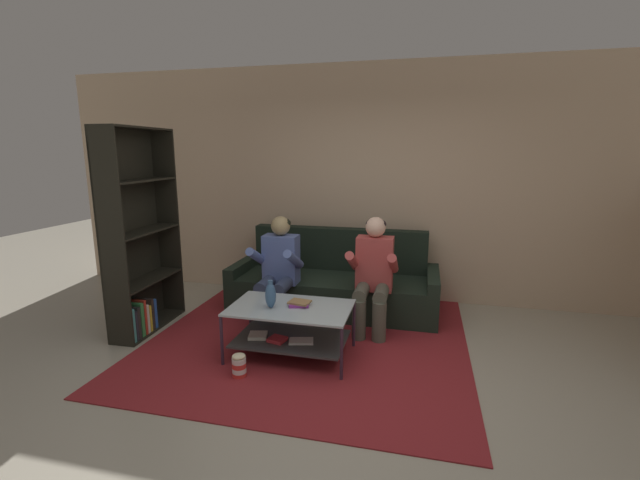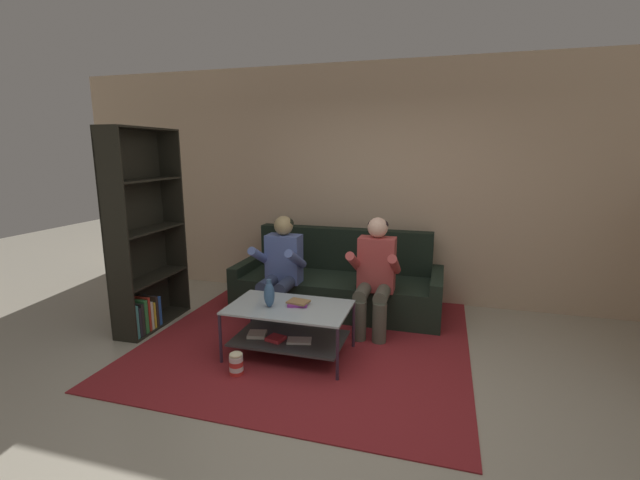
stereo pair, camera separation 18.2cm
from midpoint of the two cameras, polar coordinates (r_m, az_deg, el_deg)
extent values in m
plane|color=#AAA28F|center=(3.51, 2.52, -20.20)|extent=(16.80, 16.80, 0.00)
cube|color=#CDAD8D|center=(5.41, 8.94, 7.32)|extent=(8.40, 0.12, 2.90)
cube|color=black|center=(5.11, 3.27, -7.13)|extent=(2.14, 0.89, 0.41)
cube|color=black|center=(5.31, 4.19, -1.19)|extent=(2.14, 0.18, 0.52)
cube|color=black|center=(5.44, -8.51, -5.37)|extent=(0.13, 0.89, 0.53)
cube|color=black|center=(4.97, 16.25, -7.39)|extent=(0.13, 0.89, 0.53)
cylinder|color=#343F5D|center=(4.61, -6.49, -9.29)|extent=(0.14, 0.14, 0.41)
cylinder|color=#343F5D|center=(4.54, -4.13, -9.58)|extent=(0.14, 0.14, 0.41)
cylinder|color=#343F5D|center=(4.69, -5.72, -5.74)|extent=(0.14, 0.42, 0.14)
cylinder|color=#343F5D|center=(4.62, -3.40, -5.96)|extent=(0.14, 0.42, 0.14)
cube|color=#5568A9|center=(4.78, -3.73, -2.51)|extent=(0.38, 0.22, 0.54)
cylinder|color=#5568A9|center=(4.67, -6.84, -2.20)|extent=(0.09, 0.49, 0.31)
cylinder|color=#5568A9|center=(4.53, -2.09, -2.57)|extent=(0.09, 0.49, 0.31)
sphere|color=tan|center=(4.70, -3.79, 1.94)|extent=(0.21, 0.21, 0.21)
ellipsoid|color=black|center=(4.71, -3.71, 2.29)|extent=(0.21, 0.21, 0.13)
cylinder|color=#515345|center=(4.34, 6.48, -10.68)|extent=(0.14, 0.14, 0.41)
cylinder|color=#515345|center=(4.32, 9.14, -10.90)|extent=(0.14, 0.14, 0.41)
cylinder|color=#515345|center=(4.42, 6.95, -6.86)|extent=(0.14, 0.42, 0.14)
cylinder|color=#515345|center=(4.40, 9.55, -7.05)|extent=(0.14, 0.42, 0.14)
cube|color=#B64543|center=(4.53, 8.71, -3.21)|extent=(0.38, 0.22, 0.57)
cylinder|color=#B64543|center=(4.38, 5.78, -2.91)|extent=(0.09, 0.49, 0.31)
cylinder|color=#B64543|center=(4.33, 11.09, -3.25)|extent=(0.09, 0.49, 0.31)
sphere|color=beige|center=(4.45, 8.87, 1.65)|extent=(0.21, 0.21, 0.21)
ellipsoid|color=black|center=(4.47, 8.91, 2.03)|extent=(0.21, 0.21, 0.13)
cube|color=#ADBDC1|center=(3.93, -2.80, -8.95)|extent=(1.09, 0.66, 0.02)
cube|color=#3B3C3C|center=(4.04, -2.75, -12.95)|extent=(1.01, 0.61, 0.02)
cylinder|color=#372536|center=(3.94, -11.84, -12.71)|extent=(0.03, 0.03, 0.48)
cylinder|color=#372536|center=(3.60, 3.83, -14.93)|extent=(0.03, 0.03, 0.48)
cylinder|color=#372536|center=(4.47, -7.97, -9.57)|extent=(0.03, 0.03, 0.48)
cylinder|color=#372536|center=(4.17, 5.77, -11.11)|extent=(0.03, 0.03, 0.48)
cube|color=silver|center=(4.08, -7.11, -12.38)|extent=(0.20, 0.19, 0.03)
cube|color=red|center=(3.98, -4.58, -12.98)|extent=(0.18, 0.17, 0.03)
cube|color=silver|center=(3.95, -1.43, -13.28)|extent=(0.24, 0.18, 0.02)
cube|color=maroon|center=(4.54, 0.29, -12.28)|extent=(3.07, 3.24, 0.01)
cube|color=#94554D|center=(4.54, 0.29, -12.26)|extent=(1.69, 1.78, 0.00)
ellipsoid|color=#385B87|center=(3.88, -5.44, -7.28)|extent=(0.10, 0.10, 0.23)
cylinder|color=#385B87|center=(3.84, -5.47, -5.65)|extent=(0.04, 0.04, 0.05)
cube|color=#8C3193|center=(3.93, -1.66, -8.56)|extent=(0.20, 0.17, 0.02)
cube|color=#997246|center=(3.93, -1.57, -8.24)|extent=(0.21, 0.17, 0.02)
cube|color=black|center=(4.43, -24.58, 0.15)|extent=(0.29, 0.03, 2.09)
cube|color=black|center=(5.19, -18.02, 2.20)|extent=(0.29, 0.03, 2.09)
cube|color=black|center=(4.88, -22.32, 1.32)|extent=(0.05, 0.97, 2.09)
cube|color=black|center=(5.08, -20.17, -10.29)|extent=(0.32, 0.94, 0.02)
cube|color=black|center=(4.92, -20.59, -4.74)|extent=(0.32, 0.94, 0.02)
cube|color=black|center=(4.80, -21.04, 1.26)|extent=(0.32, 0.94, 0.02)
cube|color=black|center=(4.74, -21.51, 7.48)|extent=(0.32, 0.94, 0.02)
cube|color=black|center=(4.74, -21.99, 13.66)|extent=(0.32, 0.94, 0.02)
cube|color=teal|center=(4.70, -23.40, -10.00)|extent=(0.26, 0.06, 0.34)
cube|color=#272731|center=(4.74, -22.87, -10.04)|extent=(0.23, 0.04, 0.30)
cube|color=#272826|center=(4.75, -22.37, -9.76)|extent=(0.19, 0.05, 0.33)
cube|color=#368644|center=(4.79, -22.05, -9.42)|extent=(0.21, 0.06, 0.35)
cube|color=red|center=(4.84, -21.83, -9.12)|extent=(0.23, 0.04, 0.36)
cube|color=silver|center=(4.87, -21.35, -9.34)|extent=(0.20, 0.04, 0.30)
cube|color=gold|center=(4.91, -21.08, -9.30)|extent=(0.21, 0.04, 0.28)
cube|color=#2F2825|center=(4.93, -20.86, -8.82)|extent=(0.22, 0.04, 0.34)
cube|color=#2857B1|center=(4.98, -20.71, -8.73)|extent=(0.25, 0.05, 0.32)
cylinder|color=red|center=(3.83, -9.67, -17.04)|extent=(0.12, 0.12, 0.04)
cylinder|color=white|center=(3.81, -9.69, -16.47)|extent=(0.12, 0.12, 0.04)
cylinder|color=red|center=(3.79, -9.71, -15.90)|extent=(0.12, 0.12, 0.04)
cylinder|color=white|center=(3.77, -9.74, -15.32)|extent=(0.12, 0.12, 0.04)
ellipsoid|color=beige|center=(3.75, -9.76, -14.83)|extent=(0.11, 0.11, 0.04)
camera|label=1|loc=(0.09, -88.71, 0.27)|focal=24.00mm
camera|label=2|loc=(0.09, 91.29, -0.27)|focal=24.00mm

